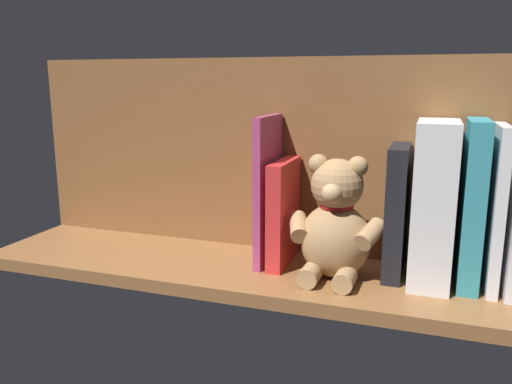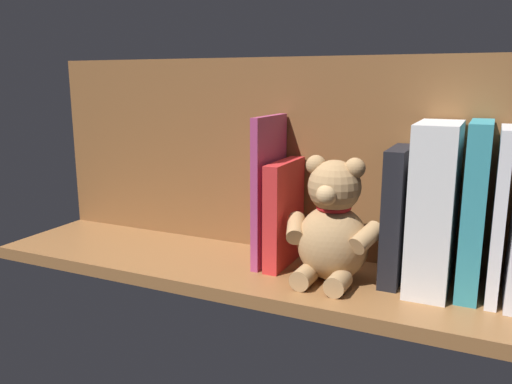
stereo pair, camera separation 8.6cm
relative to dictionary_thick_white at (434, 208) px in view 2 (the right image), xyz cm
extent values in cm
cube|color=brown|center=(28.11, 2.05, -13.67)|extent=(96.68, 24.42, 2.20)
cube|color=brown|center=(28.11, -7.91, 4.92)|extent=(96.68, 1.50, 34.96)
cube|color=silver|center=(-8.80, -0.66, -0.19)|extent=(1.60, 12.20, 24.75)
cube|color=teal|center=(-5.53, -0.74, 0.14)|extent=(3.06, 12.06, 25.42)
cube|color=silver|center=(0.00, 0.00, 0.00)|extent=(6.12, 13.33, 25.13)
cube|color=black|center=(5.46, -1.05, -2.03)|extent=(2.93, 11.43, 21.07)
ellipsoid|color=tan|center=(14.41, 2.93, -6.58)|extent=(11.70, 10.54, 11.96)
sphere|color=tan|center=(14.41, 2.93, 2.48)|extent=(8.22, 8.22, 8.22)
sphere|color=tan|center=(11.33, 3.03, 5.57)|extent=(3.18, 3.18, 3.18)
sphere|color=tan|center=(17.49, 2.82, 5.57)|extent=(3.18, 3.18, 3.18)
sphere|color=tan|center=(14.53, 6.42, 1.86)|extent=(3.18, 3.18, 3.18)
cylinder|color=tan|center=(8.78, 4.61, -4.49)|extent=(4.79, 6.50, 4.42)
cylinder|color=tan|center=(20.14, 4.23, -4.49)|extent=(4.49, 6.46, 4.42)
cylinder|color=tan|center=(11.89, 8.10, -10.98)|extent=(3.33, 4.59, 3.18)
cylinder|color=tan|center=(17.27, 7.92, -10.98)|extent=(3.33, 4.59, 3.18)
torus|color=red|center=(14.41, 2.93, -0.79)|extent=(5.64, 5.64, 0.93)
cube|color=red|center=(23.99, -0.45, -3.64)|extent=(2.54, 12.63, 17.85)
cube|color=#B23F72|center=(26.85, -0.58, 0.07)|extent=(1.29, 12.37, 25.26)
camera|label=1|loc=(0.72, 81.40, 18.56)|focal=36.15mm
camera|label=2|loc=(-7.24, 78.19, 18.56)|focal=36.15mm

